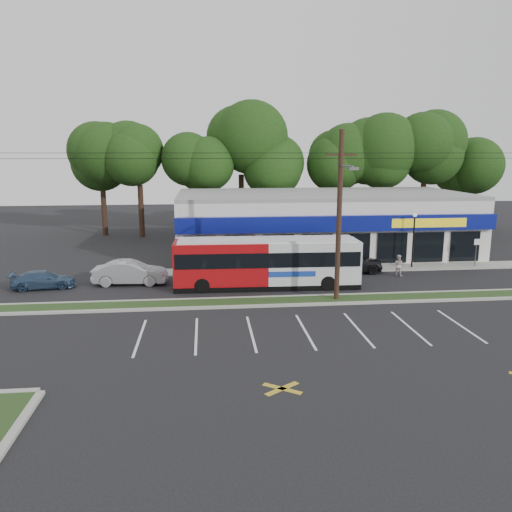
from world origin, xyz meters
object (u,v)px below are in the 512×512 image
at_px(lamp_post, 414,234).
at_px(car_silver, 130,273).
at_px(pedestrian_a, 302,266).
at_px(sign_post, 476,248).
at_px(metrobus, 267,262).
at_px(car_blue, 43,280).
at_px(utility_pole, 337,211).
at_px(car_dark, 348,261).
at_px(pedestrian_b, 398,265).

relative_size(lamp_post, car_silver, 0.87).
distance_m(lamp_post, pedestrian_a, 9.46).
distance_m(sign_post, pedestrian_a, 14.17).
xyz_separation_m(metrobus, car_silver, (-9.07, 1.64, -0.92)).
xyz_separation_m(car_silver, pedestrian_a, (11.84, 0.36, 0.10)).
height_order(car_blue, pedestrian_a, pedestrian_a).
height_order(utility_pole, sign_post, utility_pole).
bearing_deg(sign_post, metrobus, -166.35).
xyz_separation_m(car_blue, pedestrian_a, (17.36, 0.82, 0.32)).
distance_m(car_dark, pedestrian_b, 3.55).
height_order(car_silver, pedestrian_b, car_silver).
bearing_deg(car_dark, car_blue, 97.43).
xyz_separation_m(car_dark, car_silver, (-15.57, -1.81, -0.04)).
relative_size(sign_post, pedestrian_b, 1.45).
bearing_deg(pedestrian_a, pedestrian_b, 157.44).
bearing_deg(metrobus, car_silver, 171.14).
height_order(car_dark, car_silver, car_dark).
bearing_deg(pedestrian_b, sign_post, -133.96).
bearing_deg(car_blue, metrobus, -101.97).
bearing_deg(car_silver, lamp_post, -80.35).
relative_size(sign_post, car_silver, 0.46).
xyz_separation_m(utility_pole, metrobus, (-3.61, 3.57, -3.69)).
height_order(utility_pole, lamp_post, utility_pole).
relative_size(utility_pole, lamp_post, 11.76).
bearing_deg(metrobus, car_dark, 29.34).
bearing_deg(car_silver, sign_post, -82.24).
relative_size(metrobus, car_silver, 2.49).
bearing_deg(lamp_post, car_blue, -173.25).
bearing_deg(car_dark, metrobus, 119.23).
bearing_deg(car_silver, car_blue, 97.16).
bearing_deg(car_dark, sign_post, -85.22).
distance_m(car_silver, pedestrian_b, 18.85).
bearing_deg(car_dark, car_silver, 97.92).
xyz_separation_m(sign_post, car_blue, (-31.36, -2.90, -0.97)).
bearing_deg(lamp_post, pedestrian_a, -165.66).
bearing_deg(pedestrian_b, utility_pole, 72.50).
height_order(sign_post, car_dark, sign_post).
height_order(car_silver, pedestrian_a, pedestrian_a).
bearing_deg(pedestrian_a, lamp_post, 171.20).
height_order(utility_pole, car_blue, utility_pole).
bearing_deg(utility_pole, sign_post, 30.15).
xyz_separation_m(metrobus, pedestrian_a, (2.78, 2.00, -0.82)).
height_order(car_blue, pedestrian_b, pedestrian_b).
distance_m(utility_pole, car_blue, 19.42).
bearing_deg(utility_pole, metrobus, 135.28).
bearing_deg(metrobus, sign_post, 15.05).
distance_m(car_blue, pedestrian_a, 17.38).
xyz_separation_m(utility_pole, pedestrian_b, (6.17, 5.64, -4.64)).
relative_size(lamp_post, metrobus, 0.35).
height_order(metrobus, car_dark, metrobus).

